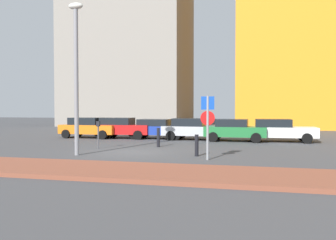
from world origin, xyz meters
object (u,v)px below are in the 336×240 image
parked_car_green (235,130)px  traffic_bollard_mid (158,137)px  parked_car_orange (89,127)px  parked_car_blue (157,128)px  street_lamp (76,66)px  traffic_bollard_near (197,145)px  parking_sign_post (208,120)px  parked_car_red (121,127)px  parking_meter (98,131)px  parked_car_silver (193,129)px  parked_car_white (278,130)px

parked_car_green → traffic_bollard_mid: parked_car_green is taller
parked_car_orange → parked_car_blue: (5.10, 0.45, -0.05)m
parked_car_orange → traffic_bollard_mid: size_ratio=4.10×
street_lamp → traffic_bollard_near: bearing=9.9°
parked_car_green → parking_sign_post: size_ratio=1.51×
parked_car_red → parking_meter: size_ratio=2.88×
parked_car_red → parked_car_silver: 5.32m
traffic_bollard_mid → parking_meter: bearing=-152.5°
parked_car_orange → parked_car_green: 10.62m
parked_car_green → parked_car_white: size_ratio=0.88×
parking_sign_post → parked_car_blue: bearing=116.8°
parked_car_red → parking_meter: (1.24, -6.61, 0.17)m
parked_car_white → traffic_bollard_mid: (-6.77, -4.91, -0.23)m
parked_car_blue → traffic_bollard_near: bearing=-63.8°
parked_car_orange → parked_car_red: parked_car_orange is taller
traffic_bollard_mid → parked_car_green: bearing=49.0°
parked_car_green → traffic_bollard_near: size_ratio=4.15×
parked_car_red → parked_car_white: size_ratio=0.93×
parked_car_green → traffic_bollard_near: bearing=-99.5°
parked_car_blue → street_lamp: bearing=-97.6°
parked_car_red → parked_car_white: 10.96m
parking_meter → traffic_bollard_mid: 3.34m
parked_car_orange → parked_car_green: (10.61, -0.19, -0.02)m
parked_car_silver → parking_meter: (-4.07, -6.58, 0.18)m
parked_car_orange → parked_car_red: 2.44m
parking_sign_post → parking_meter: parking_sign_post is taller
parked_car_red → street_lamp: 9.98m
parked_car_white → parking_sign_post: parking_sign_post is taller
parking_sign_post → parking_meter: 6.88m
street_lamp → traffic_bollard_mid: street_lamp is taller
parking_sign_post → parking_meter: size_ratio=1.82×
parked_car_orange → parked_car_white: (13.38, 0.12, -0.01)m
traffic_bollard_near → parked_car_green: bearing=80.5°
parked_car_green → parked_car_red: bearing=176.6°
parked_car_white → traffic_bollard_mid: 8.37m
parked_car_blue → traffic_bollard_mid: 5.46m
parked_car_red → parked_car_blue: parked_car_red is taller
parked_car_silver → parked_car_green: parked_car_silver is taller
parked_car_orange → parked_car_blue: bearing=5.1°
traffic_bollard_mid → parking_sign_post: bearing=-52.5°
parking_sign_post → traffic_bollard_near: (-0.62, 1.05, -1.20)m
parked_car_blue → street_lamp: street_lamp is taller
parked_car_silver → parked_car_green: (2.87, -0.45, -0.00)m
parked_car_orange → traffic_bollard_near: parked_car_orange is taller
parked_car_green → street_lamp: street_lamp is taller
parked_car_green → street_lamp: 11.61m
parked_car_red → traffic_bollard_mid: parked_car_red is taller
parked_car_white → traffic_bollard_mid: parked_car_white is taller
street_lamp → traffic_bollard_mid: (2.77, 4.22, -3.58)m
parked_car_blue → parked_car_green: 5.55m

